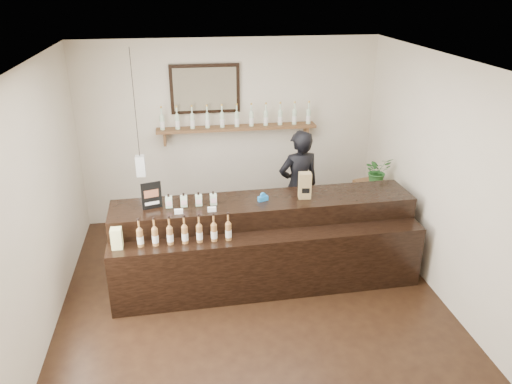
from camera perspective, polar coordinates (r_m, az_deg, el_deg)
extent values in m
plane|color=black|center=(6.07, -0.22, -12.78)|extent=(5.00, 5.00, 0.00)
plane|color=beige|center=(7.70, -3.04, 6.86)|extent=(4.50, 0.00, 4.50)
plane|color=beige|center=(3.29, 6.63, -18.34)|extent=(4.50, 0.00, 4.50)
plane|color=beige|center=(5.53, -23.97, -2.01)|extent=(0.00, 5.00, 5.00)
plane|color=beige|center=(6.10, 21.16, 0.74)|extent=(0.00, 5.00, 5.00)
plane|color=white|center=(4.97, -0.27, 14.32)|extent=(5.00, 5.00, 0.00)
cube|color=brown|center=(7.56, -2.19, 7.35)|extent=(2.40, 0.25, 0.04)
cube|color=brown|center=(7.58, -10.38, 6.08)|extent=(0.04, 0.20, 0.20)
cube|color=brown|center=(7.82, 5.74, 6.86)|extent=(0.04, 0.20, 0.20)
cube|color=black|center=(7.48, -5.85, 11.65)|extent=(1.02, 0.04, 0.72)
cube|color=#4A3F30|center=(7.46, -5.84, 11.62)|extent=(0.92, 0.01, 0.62)
cube|color=white|center=(6.88, -13.05, 2.93)|extent=(0.12, 0.12, 0.28)
cylinder|color=black|center=(6.65, -13.71, 9.77)|extent=(0.01, 0.01, 1.41)
cylinder|color=silver|center=(7.49, -10.67, 7.77)|extent=(0.07, 0.07, 0.20)
cone|color=silver|center=(7.46, -10.74, 8.71)|extent=(0.07, 0.07, 0.05)
cylinder|color=silver|center=(7.44, -10.78, 9.16)|extent=(0.02, 0.02, 0.07)
cylinder|color=gold|center=(7.43, -10.81, 9.51)|extent=(0.03, 0.03, 0.02)
cylinder|color=white|center=(7.49, -10.66, 7.62)|extent=(0.07, 0.07, 0.09)
cylinder|color=silver|center=(7.48, -8.98, 7.88)|extent=(0.07, 0.07, 0.20)
cone|color=silver|center=(7.45, -9.04, 8.82)|extent=(0.07, 0.07, 0.05)
cylinder|color=silver|center=(7.44, -9.07, 9.27)|extent=(0.02, 0.02, 0.07)
cylinder|color=gold|center=(7.43, -9.09, 9.62)|extent=(0.03, 0.03, 0.02)
cylinder|color=white|center=(7.49, -8.97, 7.73)|extent=(0.07, 0.07, 0.09)
cylinder|color=silver|center=(7.48, -7.28, 7.98)|extent=(0.07, 0.07, 0.20)
cone|color=silver|center=(7.45, -7.33, 8.92)|extent=(0.07, 0.07, 0.05)
cylinder|color=silver|center=(7.44, -7.35, 9.37)|extent=(0.02, 0.02, 0.07)
cylinder|color=gold|center=(7.43, -7.37, 9.72)|extent=(0.03, 0.03, 0.02)
cylinder|color=white|center=(7.49, -7.27, 7.83)|extent=(0.07, 0.07, 0.09)
cylinder|color=silver|center=(7.49, -5.58, 8.08)|extent=(0.07, 0.07, 0.20)
cone|color=silver|center=(7.46, -5.62, 9.02)|extent=(0.07, 0.07, 0.05)
cylinder|color=silver|center=(7.45, -5.64, 9.46)|extent=(0.02, 0.02, 0.07)
cylinder|color=gold|center=(7.44, -5.65, 9.81)|extent=(0.03, 0.03, 0.02)
cylinder|color=white|center=(7.50, -5.58, 7.92)|extent=(0.07, 0.07, 0.09)
cylinder|color=silver|center=(7.51, -3.89, 8.16)|extent=(0.07, 0.07, 0.20)
cone|color=silver|center=(7.48, -3.92, 9.10)|extent=(0.07, 0.07, 0.05)
cylinder|color=silver|center=(7.46, -3.93, 9.55)|extent=(0.02, 0.02, 0.07)
cylinder|color=gold|center=(7.45, -3.94, 9.90)|extent=(0.03, 0.03, 0.02)
cylinder|color=white|center=(7.51, -3.89, 8.01)|extent=(0.07, 0.07, 0.09)
cylinder|color=silver|center=(7.53, -2.21, 8.24)|extent=(0.07, 0.07, 0.20)
cone|color=silver|center=(7.50, -2.22, 9.18)|extent=(0.07, 0.07, 0.05)
cylinder|color=silver|center=(7.48, -2.23, 9.62)|extent=(0.02, 0.02, 0.07)
cylinder|color=gold|center=(7.47, -2.23, 9.97)|extent=(0.03, 0.03, 0.02)
cylinder|color=white|center=(7.53, -2.20, 8.09)|extent=(0.07, 0.07, 0.09)
cylinder|color=silver|center=(7.56, -0.53, 8.31)|extent=(0.07, 0.07, 0.20)
cone|color=silver|center=(7.52, -0.54, 9.25)|extent=(0.07, 0.07, 0.05)
cylinder|color=silver|center=(7.51, -0.54, 9.69)|extent=(0.02, 0.02, 0.07)
cylinder|color=gold|center=(7.50, -0.54, 10.04)|extent=(0.03, 0.03, 0.02)
cylinder|color=white|center=(7.56, -0.53, 8.16)|extent=(0.07, 0.07, 0.09)
cylinder|color=silver|center=(7.59, 1.13, 8.38)|extent=(0.07, 0.07, 0.20)
cone|color=silver|center=(7.56, 1.14, 9.31)|extent=(0.07, 0.07, 0.05)
cylinder|color=silver|center=(7.54, 1.14, 9.75)|extent=(0.02, 0.02, 0.07)
cylinder|color=gold|center=(7.53, 1.14, 10.10)|extent=(0.03, 0.03, 0.02)
cylinder|color=white|center=(7.60, 1.13, 8.23)|extent=(0.07, 0.07, 0.09)
cylinder|color=silver|center=(7.63, 2.77, 8.44)|extent=(0.07, 0.07, 0.20)
cone|color=silver|center=(7.60, 2.79, 9.36)|extent=(0.07, 0.07, 0.05)
cylinder|color=silver|center=(7.58, 2.80, 9.80)|extent=(0.02, 0.02, 0.07)
cylinder|color=gold|center=(7.57, 2.81, 10.15)|extent=(0.03, 0.03, 0.02)
cylinder|color=white|center=(7.63, 2.77, 8.29)|extent=(0.07, 0.07, 0.09)
cylinder|color=silver|center=(7.68, 4.40, 8.49)|extent=(0.07, 0.07, 0.20)
cone|color=silver|center=(7.64, 4.43, 9.41)|extent=(0.07, 0.07, 0.05)
cylinder|color=silver|center=(7.63, 4.44, 9.84)|extent=(0.02, 0.02, 0.07)
cylinder|color=gold|center=(7.62, 4.46, 10.19)|extent=(0.03, 0.03, 0.02)
cylinder|color=white|center=(7.68, 4.40, 8.34)|extent=(0.07, 0.07, 0.09)
cylinder|color=silver|center=(7.73, 6.01, 8.53)|extent=(0.07, 0.07, 0.20)
cone|color=silver|center=(7.70, 6.05, 9.44)|extent=(0.07, 0.07, 0.05)
cylinder|color=silver|center=(7.68, 6.07, 9.88)|extent=(0.02, 0.02, 0.07)
cylinder|color=gold|center=(7.67, 6.08, 10.22)|extent=(0.03, 0.03, 0.02)
cylinder|color=white|center=(7.73, 6.00, 8.38)|extent=(0.07, 0.07, 0.09)
cube|color=black|center=(6.41, 0.88, -5.14)|extent=(3.77, 0.76, 1.05)
cube|color=black|center=(6.05, 1.67, -8.41)|extent=(3.76, 0.43, 0.79)
cube|color=white|center=(5.87, -8.83, -2.21)|extent=(0.10, 0.04, 0.05)
cube|color=white|center=(5.88, -5.07, -1.98)|extent=(0.10, 0.04, 0.05)
cube|color=#DCDB87|center=(5.80, -15.57, -5.65)|extent=(0.12, 0.12, 0.12)
cube|color=#DCDB87|center=(5.74, -15.70, -4.60)|extent=(0.12, 0.12, 0.12)
cube|color=silver|center=(6.03, -9.92, -1.13)|extent=(0.08, 0.08, 0.13)
cube|color=beige|center=(5.98, -9.93, -1.32)|extent=(0.07, 0.00, 0.06)
cylinder|color=black|center=(5.99, -9.98, -0.37)|extent=(0.02, 0.02, 0.03)
cube|color=silver|center=(6.02, -8.25, -1.03)|extent=(0.08, 0.08, 0.13)
cube|color=beige|center=(5.98, -8.24, -1.22)|extent=(0.07, 0.00, 0.06)
cylinder|color=black|center=(5.99, -8.30, -0.27)|extent=(0.02, 0.02, 0.03)
cube|color=silver|center=(6.02, -6.57, -0.93)|extent=(0.08, 0.08, 0.13)
cube|color=beige|center=(5.98, -6.55, -1.12)|extent=(0.07, 0.00, 0.06)
cylinder|color=black|center=(5.99, -6.61, -0.17)|extent=(0.02, 0.02, 0.03)
cube|color=silver|center=(6.03, -4.90, -0.82)|extent=(0.08, 0.08, 0.13)
cube|color=beige|center=(5.99, -4.86, -1.02)|extent=(0.07, 0.00, 0.06)
cylinder|color=black|center=(6.00, -4.93, -0.07)|extent=(0.02, 0.02, 0.03)
cylinder|color=#976433|center=(5.75, -13.10, -5.16)|extent=(0.07, 0.07, 0.20)
cone|color=#976433|center=(5.69, -13.22, -4.03)|extent=(0.07, 0.07, 0.05)
cylinder|color=#976433|center=(5.66, -13.27, -3.49)|extent=(0.02, 0.02, 0.07)
cylinder|color=black|center=(5.64, -13.32, -3.06)|extent=(0.03, 0.03, 0.02)
cylinder|color=white|center=(5.76, -13.08, -5.34)|extent=(0.07, 0.07, 0.09)
cylinder|color=#976433|center=(5.73, -11.45, -5.07)|extent=(0.07, 0.07, 0.20)
cone|color=#976433|center=(5.68, -11.55, -3.94)|extent=(0.07, 0.07, 0.05)
cylinder|color=#976433|center=(5.65, -11.60, -3.40)|extent=(0.02, 0.02, 0.07)
cylinder|color=black|center=(5.63, -11.64, -2.97)|extent=(0.03, 0.03, 0.02)
cylinder|color=white|center=(5.74, -11.44, -5.25)|extent=(0.07, 0.07, 0.09)
cylinder|color=#976433|center=(5.73, -9.80, -4.97)|extent=(0.07, 0.07, 0.20)
cone|color=#976433|center=(5.67, -9.88, -3.84)|extent=(0.07, 0.07, 0.05)
cylinder|color=#976433|center=(5.64, -9.92, -3.30)|extent=(0.02, 0.02, 0.07)
cylinder|color=black|center=(5.62, -9.96, -2.87)|extent=(0.03, 0.03, 0.02)
cylinder|color=white|center=(5.74, -9.78, -5.15)|extent=(0.07, 0.07, 0.09)
cylinder|color=#976433|center=(5.72, -8.14, -4.88)|extent=(0.07, 0.07, 0.20)
cone|color=#976433|center=(5.66, -8.21, -3.74)|extent=(0.07, 0.07, 0.05)
cylinder|color=#976433|center=(5.64, -8.24, -3.20)|extent=(0.02, 0.02, 0.07)
cylinder|color=black|center=(5.62, -8.27, -2.77)|extent=(0.03, 0.03, 0.02)
cylinder|color=white|center=(5.73, -8.12, -5.06)|extent=(0.07, 0.07, 0.09)
cylinder|color=#976433|center=(5.72, -6.48, -4.77)|extent=(0.07, 0.07, 0.20)
cone|color=#976433|center=(5.67, -6.53, -3.64)|extent=(0.07, 0.07, 0.05)
cylinder|color=#976433|center=(5.64, -6.56, -3.10)|extent=(0.02, 0.02, 0.07)
cylinder|color=black|center=(5.62, -6.58, -2.67)|extent=(0.03, 0.03, 0.02)
cylinder|color=white|center=(5.73, -6.47, -4.95)|extent=(0.07, 0.07, 0.09)
cylinder|color=#976433|center=(5.73, -4.82, -4.67)|extent=(0.07, 0.07, 0.20)
cone|color=#976433|center=(5.67, -4.86, -3.54)|extent=(0.07, 0.07, 0.05)
cylinder|color=#976433|center=(5.65, -4.88, -2.99)|extent=(0.02, 0.02, 0.07)
cylinder|color=black|center=(5.63, -4.90, -2.56)|extent=(0.03, 0.03, 0.02)
cylinder|color=white|center=(5.74, -4.81, -4.85)|extent=(0.07, 0.07, 0.09)
cylinder|color=#976433|center=(5.74, -3.17, -4.56)|extent=(0.07, 0.07, 0.20)
cone|color=#976433|center=(5.68, -3.20, -3.43)|extent=(0.07, 0.07, 0.05)
cylinder|color=#976433|center=(5.66, -3.21, -2.88)|extent=(0.02, 0.02, 0.07)
cylinder|color=black|center=(5.64, -3.22, -2.46)|extent=(0.03, 0.03, 0.02)
cylinder|color=white|center=(5.75, -3.17, -4.74)|extent=(0.07, 0.07, 0.09)
cube|color=black|center=(6.00, -11.85, -0.40)|extent=(0.23, 0.08, 0.33)
cube|color=#975437|center=(5.98, -11.88, -0.20)|extent=(0.16, 0.05, 0.09)
cube|color=white|center=(6.03, -11.78, -1.27)|extent=(0.16, 0.05, 0.04)
cube|color=olive|center=(6.19, 5.60, 0.75)|extent=(0.16, 0.13, 0.33)
cube|color=black|center=(6.15, 5.71, 0.13)|extent=(0.09, 0.01, 0.07)
cube|color=blue|center=(6.13, 0.80, -0.75)|extent=(0.14, 0.09, 0.06)
cylinder|color=blue|center=(6.11, 0.80, -0.37)|extent=(0.07, 0.05, 0.07)
cube|color=brown|center=(7.56, 13.26, -2.06)|extent=(0.56, 0.67, 0.84)
imported|color=#2B6729|center=(7.32, 13.71, 2.36)|extent=(0.43, 0.40, 0.41)
imported|color=black|center=(7.11, 4.90, 1.44)|extent=(0.76, 0.57, 1.88)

